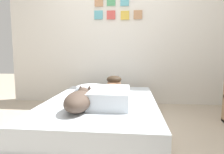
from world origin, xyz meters
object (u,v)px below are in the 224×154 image
dog (79,100)px  coffee_cup (117,92)px  pillow (93,87)px  person_lying (111,93)px  bed (102,113)px  cell_phone (72,106)px

dog → coffee_cup: (0.32, 0.80, -0.07)m
pillow → coffee_cup: 0.45m
dog → coffee_cup: size_ratio=4.60×
person_lying → dog: size_ratio=1.60×
dog → person_lying: bearing=53.2°
bed → dog: bearing=-108.9°
bed → pillow: size_ratio=3.89×
person_lying → pillow: bearing=118.7°
person_lying → coffee_cup: 0.43m
cell_phone → bed: bearing=50.4°
dog → pillow: bearing=93.8°
bed → person_lying: size_ratio=2.20×
bed → pillow: pillow is taller
bed → coffee_cup: size_ratio=16.20×
person_lying → cell_phone: 0.49m
person_lying → coffee_cup: person_lying is taller
person_lying → dog: (-0.28, -0.38, -0.00)m
coffee_cup → dog: bearing=-111.8°
person_lying → bed: bearing=151.4°
dog → cell_phone: dog is taller
bed → pillow: 0.65m
bed → coffee_cup: coffee_cup is taller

